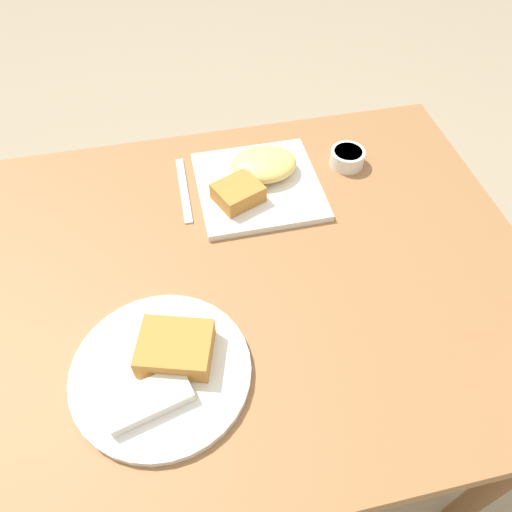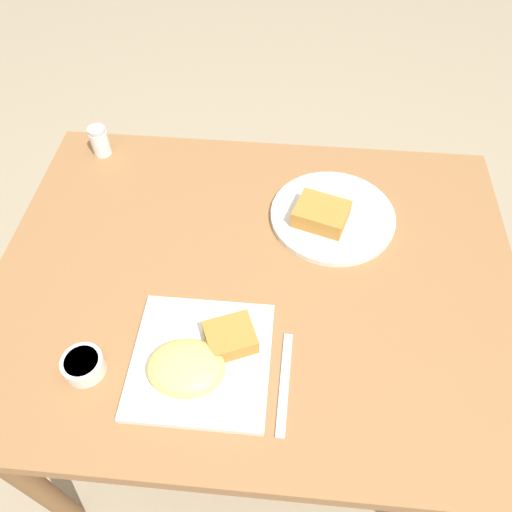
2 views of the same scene
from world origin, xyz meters
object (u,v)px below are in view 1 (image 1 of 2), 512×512
object	(u,v)px
sauce_ramekin	(347,157)
plate_square_near	(258,178)
plate_oval_far	(164,368)
butter_knife	(184,190)

from	to	relation	value
sauce_ramekin	plate_square_near	bearing A→B (deg)	7.61
plate_oval_far	sauce_ramekin	world-z (taller)	plate_oval_far
plate_oval_far	sauce_ramekin	bearing A→B (deg)	-136.84
plate_square_near	butter_knife	bearing A→B (deg)	-7.79
plate_square_near	plate_oval_far	xyz separation A→B (m)	(0.23, 0.38, -0.01)
sauce_ramekin	plate_oval_far	bearing A→B (deg)	43.16
butter_knife	plate_square_near	bearing A→B (deg)	83.47
sauce_ramekin	butter_knife	bearing A→B (deg)	1.01
plate_square_near	plate_oval_far	distance (m)	0.45
plate_oval_far	sauce_ramekin	distance (m)	0.60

